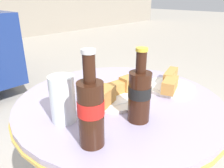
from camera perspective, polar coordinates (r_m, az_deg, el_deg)
The scene contains 6 objects.
bistro_table at distance 0.92m, azimuth 1.80°, elevation -12.95°, with size 0.79×0.79×0.71m.
cola_bottle_left at distance 0.55m, azimuth -5.53°, elevation -6.84°, with size 0.07×0.07×0.26m.
cola_bottle_right at distance 0.67m, azimuth 7.20°, elevation -2.49°, with size 0.07×0.07×0.23m.
drinking_glass at distance 0.69m, azimuth -12.73°, elevation -4.36°, with size 0.08×0.08×0.15m.
lunch_plate_near at distance 0.82m, azimuth 0.85°, elevation -2.35°, with size 0.33×0.24×0.07m.
lunch_plate_far at distance 0.95m, azimuth 14.87°, elevation 0.08°, with size 0.22×0.20×0.06m.
Camera 1 is at (-0.56, -0.49, 1.08)m, focal length 35.00 mm.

